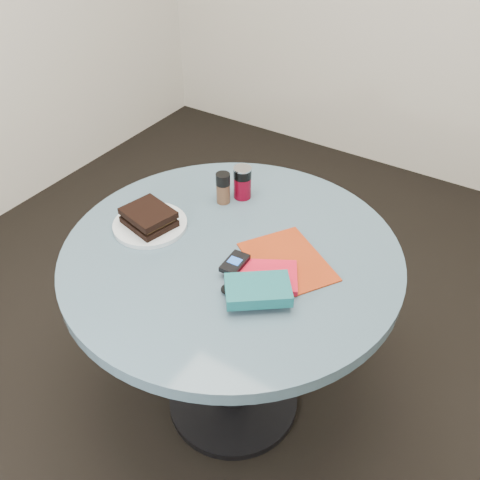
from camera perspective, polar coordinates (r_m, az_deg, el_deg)
The scene contains 11 objects.
ground at distance 2.12m, azimuth -0.71°, elevation -16.82°, with size 4.00×4.00×0.00m, color black.
table at distance 1.67m, azimuth -0.87°, elevation -5.37°, with size 1.00×1.00×0.75m.
plate at distance 1.67m, azimuth -9.57°, elevation 1.63°, with size 0.23×0.23×0.01m, color silver.
sandwich at distance 1.65m, azimuth -9.72°, elevation 2.42°, with size 0.17×0.15×0.05m.
soda_can at distance 1.76m, azimuth 0.26°, elevation 6.16°, with size 0.06×0.06×0.11m.
pepper_grinder at distance 1.73m, azimuth -1.81°, elevation 5.58°, with size 0.05×0.05×0.11m.
magazine at distance 1.53m, azimuth 5.07°, elevation -2.31°, with size 0.26×0.20×0.00m, color maroon.
red_book at distance 1.46m, azimuth 2.35°, elevation -3.91°, with size 0.19×0.13×0.02m, color red.
novel at distance 1.39m, azimuth 1.93°, elevation -5.34°, with size 0.17×0.11×0.03m, color #125359.
mp3_player at distance 1.48m, azimuth -0.56°, elevation -2.47°, with size 0.06×0.09×0.02m.
headphones at distance 1.42m, azimuth -0.31°, elevation -5.59°, with size 0.10×0.05×0.02m.
Camera 1 is at (0.67, -1.00, 1.75)m, focal length 40.00 mm.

